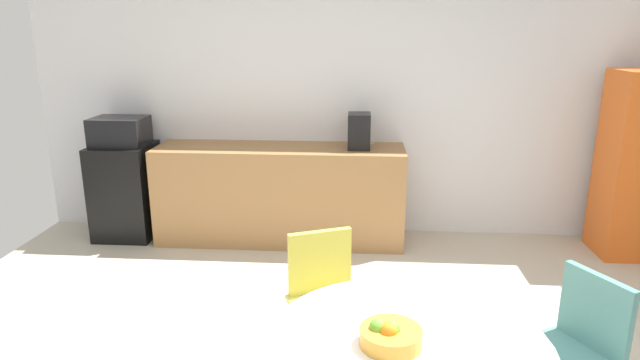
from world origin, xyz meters
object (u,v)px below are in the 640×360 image
Objects in this scene: mini_fridge at (126,191)px; mug_white at (366,141)px; microwave at (120,131)px; fruit_bowl at (390,335)px; chair_yellow at (325,287)px; coffee_maker at (359,131)px; chair_teal at (578,337)px.

mini_fridge is 6.96× the size of mug_white.
mug_white is (2.28, 0.09, 0.50)m from mini_fridge.
mini_fridge is at bearing 0.00° from microwave.
fruit_bowl is at bearing -51.26° from microwave.
mug_white reaches higher than chair_yellow.
chair_yellow is at bearing -44.32° from microwave.
coffee_maker is (0.18, 1.99, 0.54)m from chair_yellow.
mini_fridge is at bearing 135.68° from chair_yellow.
mini_fridge is 2.30m from coffee_maker.
fruit_bowl is (2.35, -2.93, -0.22)m from microwave.
mug_white is (2.28, 0.09, -0.08)m from microwave.
mug_white reaches higher than fruit_bowl.
chair_teal is at bearing 28.16° from fruit_bowl.
mini_fridge is 3.66× the size of fruit_bowl.
mug_white is at bearing 2.27° from mini_fridge.
coffee_maker is (-1.07, 2.43, 0.54)m from chair_teal.
fruit_bowl is at bearing -51.26° from mini_fridge.
mug_white is (-0.07, 3.02, 0.14)m from fruit_bowl.
microwave is 0.58× the size of chair_teal.
coffee_maker reaches higher than chair_teal.
mini_fridge is at bearing 128.74° from fruit_bowl.
fruit_bowl is 1.90× the size of mug_white.
microwave is 1.96× the size of fruit_bowl.
chair_yellow is at bearing 160.68° from chair_teal.
coffee_maker reaches higher than chair_yellow.
coffee_maker is at bearing 92.58° from fruit_bowl.
chair_teal is 2.59× the size of coffee_maker.
microwave is 1.50× the size of coffee_maker.
mini_fridge is 3.78m from fruit_bowl.
mini_fridge is at bearing 143.55° from chair_teal.
fruit_bowl is (2.35, -2.93, 0.35)m from mini_fridge.
fruit_bowl is (-0.94, -0.50, 0.28)m from chair_teal.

